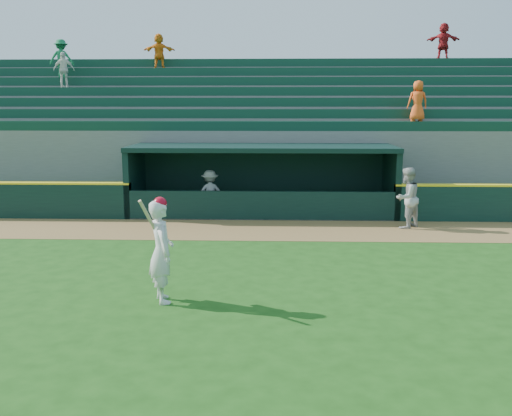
# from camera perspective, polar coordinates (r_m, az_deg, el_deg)

# --- Properties ---
(ground) EXTENTS (120.00, 120.00, 0.00)m
(ground) POSITION_cam_1_polar(r_m,az_deg,el_deg) (13.19, -0.25, -6.80)
(ground) COLOR #1A4912
(ground) RESTS_ON ground
(warning_track) EXTENTS (40.00, 3.00, 0.01)m
(warning_track) POSITION_cam_1_polar(r_m,az_deg,el_deg) (17.93, 0.38, -2.20)
(warning_track) COLOR olive
(warning_track) RESTS_ON ground
(dugout_player_front) EXTENTS (1.19, 1.18, 1.94)m
(dugout_player_front) POSITION_cam_1_polar(r_m,az_deg,el_deg) (18.70, 14.84, 0.97)
(dugout_player_front) COLOR #AAAAA5
(dugout_player_front) RESTS_ON ground
(dugout_player_inside) EXTENTS (1.17, 0.86, 1.62)m
(dugout_player_inside) POSITION_cam_1_polar(r_m,az_deg,el_deg) (20.27, -4.62, 1.52)
(dugout_player_inside) COLOR #ABABA5
(dugout_player_inside) RESTS_ON ground
(dugout) EXTENTS (9.40, 2.80, 2.46)m
(dugout) POSITION_cam_1_polar(r_m,az_deg,el_deg) (20.77, 0.64, 3.29)
(dugout) COLOR slate
(dugout) RESTS_ON ground
(stands) EXTENTS (34.50, 6.25, 7.55)m
(stands) POSITION_cam_1_polar(r_m,az_deg,el_deg) (25.23, 0.86, 6.89)
(stands) COLOR slate
(stands) RESTS_ON ground
(batter_at_plate) EXTENTS (0.74, 0.89, 2.13)m
(batter_at_plate) POSITION_cam_1_polar(r_m,az_deg,el_deg) (11.42, -9.45, -4.17)
(batter_at_plate) COLOR silver
(batter_at_plate) RESTS_ON ground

